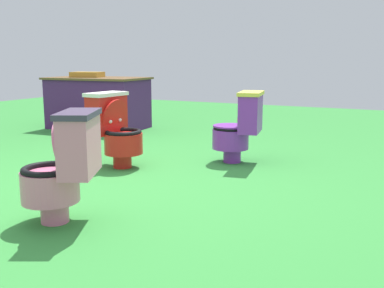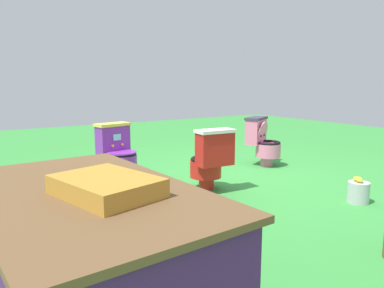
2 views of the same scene
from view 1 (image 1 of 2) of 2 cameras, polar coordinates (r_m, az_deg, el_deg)
name	(u,v)px [view 1 (image 1 of 2)]	position (r m, az deg, el deg)	size (l,w,h in m)	color
ground	(110,181)	(4.06, -10.09, -4.56)	(14.00, 14.00, 0.00)	green
toilet_red	(116,129)	(4.53, -9.45, 1.84)	(0.52, 0.45, 0.73)	red
toilet_pink	(64,166)	(3.04, -15.64, -2.67)	(0.62, 0.58, 0.73)	pink
toilet_purple	(239,127)	(4.67, 5.91, 2.15)	(0.56, 0.49, 0.73)	purple
vendor_table	(98,102)	(7.12, -11.58, 5.07)	(1.51, 0.95, 0.85)	#4C2360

